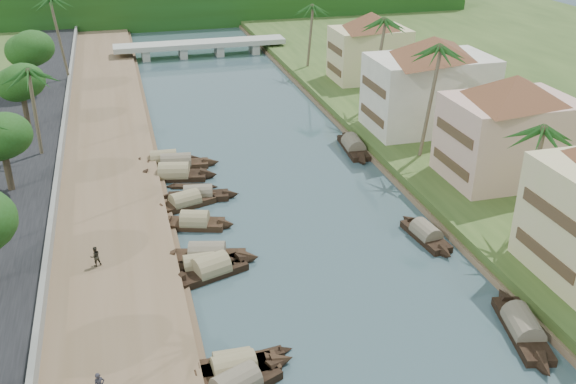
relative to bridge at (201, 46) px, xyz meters
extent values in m
plane|color=#374D53|center=(0.00, -72.00, -1.72)|extent=(220.00, 220.00, 0.00)
cube|color=brown|center=(-16.00, -52.00, -1.32)|extent=(10.00, 180.00, 0.80)
cube|color=#2F471C|center=(19.00, -52.00, -1.12)|extent=(16.00, 180.00, 1.20)
cube|color=black|center=(-24.50, -52.00, -1.02)|extent=(8.00, 180.00, 1.40)
cube|color=slate|center=(-20.20, -52.00, -0.37)|extent=(0.40, 180.00, 1.10)
cube|color=#1B3E11|center=(0.00, 23.00, 2.28)|extent=(120.00, 4.00, 8.00)
cube|color=#1B3E11|center=(0.00, 28.00, 2.28)|extent=(120.00, 4.00, 8.00)
cube|color=#A3A499|center=(0.00, 0.00, 0.28)|extent=(28.00, 4.00, 0.80)
cube|color=#A3A499|center=(-9.00, 0.00, -0.82)|extent=(1.20, 3.50, 1.80)
cube|color=#A3A499|center=(-3.00, 0.00, -0.82)|extent=(1.20, 3.50, 1.80)
cube|color=#A3A499|center=(3.00, 0.00, -0.82)|extent=(1.20, 3.50, 1.80)
cube|color=#A3A499|center=(9.00, 0.00, -0.82)|extent=(1.20, 3.50, 1.80)
cube|color=#4D3724|center=(12.95, -74.00, 1.48)|extent=(0.10, 6.40, 0.90)
cube|color=#4D3724|center=(12.95, -74.00, 4.68)|extent=(0.10, 6.40, 0.90)
cube|color=#CE9F91|center=(20.00, -58.00, 3.23)|extent=(11.00, 8.00, 7.50)
pyramid|color=brown|center=(20.00, -58.00, 8.08)|extent=(14.11, 14.11, 2.20)
cube|color=#4D3724|center=(14.45, -58.00, 1.35)|extent=(0.10, 6.40, 0.90)
cube|color=#4D3724|center=(14.45, -58.00, 4.35)|extent=(0.10, 6.40, 0.90)
cube|color=silver|center=(19.00, -44.00, 3.48)|extent=(13.00, 8.00, 8.00)
pyramid|color=brown|center=(19.00, -44.00, 8.58)|extent=(15.59, 15.59, 2.20)
cube|color=#4D3724|center=(12.45, -44.00, 1.48)|extent=(0.10, 6.40, 0.90)
cube|color=#4D3724|center=(12.45, -44.00, 4.68)|extent=(0.10, 6.40, 0.90)
cube|color=beige|center=(20.00, -24.00, 2.98)|extent=(10.00, 7.00, 7.00)
pyramid|color=brown|center=(20.00, -24.00, 7.58)|extent=(12.62, 12.62, 2.20)
cube|color=#4D3724|center=(14.95, -24.00, 1.23)|extent=(0.10, 5.60, 0.90)
cube|color=#4D3724|center=(14.95, -24.00, 4.03)|extent=(0.10, 5.60, 0.90)
cube|color=black|center=(-9.10, -76.59, -1.52)|extent=(5.43, 1.96, 0.70)
cone|color=black|center=(-6.14, -76.43, -1.44)|extent=(1.61, 1.58, 1.67)
cone|color=black|center=(-12.07, -76.76, -1.44)|extent=(1.61, 1.58, 1.67)
cylinder|color=#95835F|center=(-9.10, -76.59, -1.14)|extent=(4.17, 1.96, 1.74)
cone|color=black|center=(-6.48, -76.76, -1.44)|extent=(2.04, 2.04, 1.73)
cylinder|color=#736B56|center=(-9.24, -77.95, -1.14)|extent=(4.51, 3.29, 1.80)
cube|color=black|center=(-9.12, -76.21, -1.52)|extent=(4.75, 1.73, 0.70)
cone|color=black|center=(-6.50, -76.28, -1.44)|extent=(1.40, 1.47, 1.59)
cone|color=black|center=(-11.73, -76.13, -1.44)|extent=(1.40, 1.47, 1.59)
cylinder|color=#95835F|center=(-9.12, -76.21, -1.14)|extent=(3.64, 1.76, 1.66)
cube|color=black|center=(-8.72, -65.63, -1.52)|extent=(5.60, 3.56, 0.70)
cone|color=black|center=(-5.96, -64.72, -1.44)|extent=(2.04, 2.21, 1.98)
cone|color=black|center=(-11.48, -66.54, -1.44)|extent=(2.04, 2.21, 1.98)
cylinder|color=#95835F|center=(-8.72, -65.63, -1.14)|extent=(4.45, 3.25, 2.10)
cube|color=black|center=(-8.71, -63.74, -1.52)|extent=(6.07, 3.42, 0.70)
cone|color=black|center=(-5.62, -64.54, -1.44)|extent=(2.09, 2.21, 2.03)
cone|color=black|center=(-11.80, -62.95, -1.44)|extent=(2.09, 2.21, 2.03)
cylinder|color=#736B56|center=(-8.71, -63.74, -1.14)|extent=(4.78, 3.16, 2.14)
cube|color=black|center=(-9.45, -64.84, -1.52)|extent=(4.93, 1.57, 0.70)
cone|color=black|center=(-6.72, -64.86, -1.44)|extent=(1.42, 1.40, 1.55)
cone|color=black|center=(-12.19, -64.83, -1.44)|extent=(1.42, 1.40, 1.55)
cylinder|color=#95835F|center=(-9.45, -64.84, -1.14)|extent=(3.77, 1.63, 1.61)
cube|color=black|center=(-8.89, -58.11, -1.52)|extent=(5.15, 3.18, 0.70)
cone|color=black|center=(-6.34, -58.92, -1.44)|extent=(1.84, 1.97, 1.77)
cone|color=black|center=(-11.45, -57.29, -1.44)|extent=(1.84, 1.97, 1.77)
cylinder|color=#95835F|center=(-8.89, -58.11, -1.14)|extent=(4.08, 2.90, 1.87)
cube|color=black|center=(-7.89, -52.97, -1.52)|extent=(5.62, 2.40, 0.70)
cone|color=black|center=(-4.90, -53.41, -1.44)|extent=(1.75, 1.67, 1.63)
cone|color=black|center=(-10.88, -52.53, -1.44)|extent=(1.75, 1.67, 1.63)
cylinder|color=#736B56|center=(-7.89, -52.97, -1.14)|extent=(4.36, 2.28, 1.69)
cube|color=black|center=(-9.22, -54.14, -1.52)|extent=(5.58, 3.30, 0.70)
cone|color=black|center=(-6.42, -53.23, -1.44)|extent=(1.94, 1.96, 1.73)
cone|color=black|center=(-12.02, -55.06, -1.44)|extent=(1.94, 1.96, 1.73)
cylinder|color=#95835F|center=(-9.22, -54.14, -1.14)|extent=(4.41, 2.98, 1.81)
cube|color=black|center=(-9.51, -47.83, -1.52)|extent=(6.42, 3.38, 0.70)
cone|color=black|center=(-6.19, -48.58, -1.44)|extent=(2.15, 2.23, 2.08)
cone|color=black|center=(-12.82, -47.09, -1.44)|extent=(2.15, 2.23, 2.08)
cylinder|color=#95835F|center=(-9.51, -47.83, -1.14)|extent=(5.03, 3.15, 2.18)
cube|color=black|center=(-9.03, -45.15, -1.52)|extent=(6.57, 2.55, 0.70)
cone|color=black|center=(-5.50, -45.58, -1.44)|extent=(1.99, 1.81, 1.81)
cone|color=black|center=(-12.55, -44.71, -1.44)|extent=(1.99, 1.81, 1.81)
cylinder|color=#736B56|center=(-9.03, -45.15, -1.14)|extent=(5.08, 2.44, 1.85)
cube|color=black|center=(-10.16, -44.00, -1.52)|extent=(5.61, 2.09, 0.70)
cone|color=black|center=(-7.10, -44.16, -1.44)|extent=(1.68, 1.70, 1.79)
cone|color=black|center=(-13.23, -43.83, -1.44)|extent=(1.68, 1.70, 1.79)
cylinder|color=#95835F|center=(-10.16, -44.00, -1.14)|extent=(4.31, 2.09, 1.87)
cube|color=black|center=(9.40, -77.62, -1.52)|extent=(3.27, 6.77, 0.70)
cone|color=black|center=(10.21, -74.09, -1.44)|extent=(2.04, 2.17, 1.88)
cone|color=black|center=(8.59, -81.15, -1.44)|extent=(2.04, 2.17, 1.88)
cylinder|color=#736B56|center=(9.40, -77.62, -1.14)|extent=(3.00, 5.29, 1.93)
cube|color=black|center=(8.83, -65.02, -1.52)|extent=(2.24, 5.43, 0.70)
cone|color=black|center=(8.51, -62.10, -1.44)|extent=(1.66, 1.67, 1.68)
cone|color=black|center=(9.15, -67.93, -1.44)|extent=(1.66, 1.67, 1.68)
cylinder|color=#736B56|center=(8.83, -65.02, -1.14)|extent=(2.17, 4.20, 1.74)
cube|color=black|center=(9.87, -45.55, -1.52)|extent=(2.46, 6.82, 0.70)
cone|color=black|center=(10.18, -41.85, -1.44)|extent=(1.87, 2.03, 1.94)
cone|color=black|center=(9.56, -49.25, -1.44)|extent=(1.87, 2.03, 1.94)
cylinder|color=#736B56|center=(9.87, -45.55, -1.14)|extent=(2.41, 5.25, 1.99)
cube|color=black|center=(-7.61, -75.59, -1.62)|extent=(3.64, 1.23, 0.35)
cone|color=black|center=(-5.62, -75.34, -1.62)|extent=(0.98, 0.90, 0.79)
cone|color=black|center=(-9.59, -75.84, -1.62)|extent=(0.98, 0.90, 0.79)
cube|color=black|center=(-8.17, -50.36, -1.62)|extent=(3.74, 1.71, 0.35)
cone|color=black|center=(-6.18, -50.92, -1.62)|extent=(1.08, 0.96, 0.74)
cone|color=black|center=(-10.16, -49.80, -1.62)|extent=(1.08, 0.96, 0.74)
cylinder|color=brown|center=(16.00, -67.43, 3.78)|extent=(0.73, 0.36, 8.61)
sphere|color=#1F511B|center=(16.00, -67.43, 7.90)|extent=(3.20, 3.20, 3.20)
cylinder|color=brown|center=(15.00, -51.37, 5.02)|extent=(1.56, 0.36, 11.06)
sphere|color=#1F511B|center=(15.00, -51.37, 10.35)|extent=(3.20, 3.20, 3.20)
cylinder|color=brown|center=(16.00, -35.73, 4.80)|extent=(1.63, 0.36, 10.62)
sphere|color=#1F511B|center=(16.00, -35.73, 9.92)|extent=(3.20, 3.20, 3.20)
cylinder|color=brown|center=(-22.00, -41.29, 3.99)|extent=(0.48, 0.36, 8.64)
sphere|color=#1F511B|center=(-22.00, -41.29, 8.14)|extent=(3.20, 3.20, 3.20)
cylinder|color=brown|center=(14.00, -15.15, 3.92)|extent=(1.09, 0.36, 8.89)
sphere|color=#1F511B|center=(14.00, -15.15, 8.19)|extent=(3.20, 3.20, 3.20)
cylinder|color=brown|center=(-20.50, -13.56, 5.19)|extent=(1.31, 0.36, 11.02)
cylinder|color=#4E3F2C|center=(-24.00, -49.41, 1.36)|extent=(0.60, 0.60, 3.43)
ellipsoid|color=#1B3E11|center=(-24.00, -49.41, 4.63)|extent=(4.67, 4.67, 3.84)
cylinder|color=#4E3F2C|center=(-24.00, -32.59, 1.38)|extent=(0.60, 0.60, 3.47)
ellipsoid|color=#1B3E11|center=(-24.00, -32.59, 4.69)|extent=(4.62, 4.62, 3.80)
cylinder|color=#4E3F2C|center=(-24.00, -19.47, 1.59)|extent=(0.60, 0.60, 3.91)
ellipsoid|color=#1B3E11|center=(-24.00, -19.47, 5.33)|extent=(5.24, 5.24, 4.31)
cylinder|color=#4E3F2C|center=(24.00, -43.28, 1.08)|extent=(0.60, 0.60, 3.28)
ellipsoid|color=#1B3E11|center=(24.00, -43.28, 4.22)|extent=(4.12, 4.12, 3.39)
imported|color=#2F2A20|center=(-16.80, -63.43, -0.15)|extent=(0.90, 0.80, 1.54)
camera|label=1|loc=(-13.69, -105.54, 24.40)|focal=40.00mm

